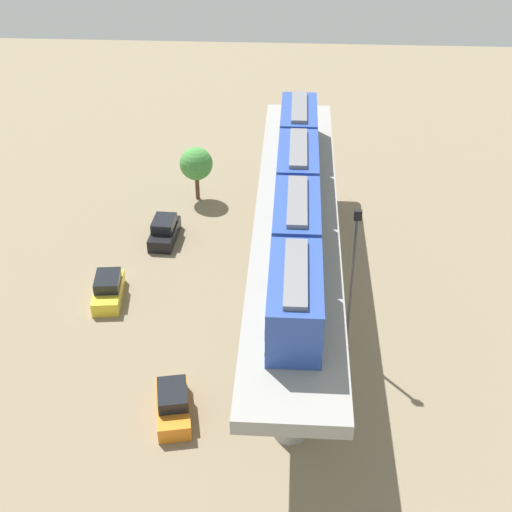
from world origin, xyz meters
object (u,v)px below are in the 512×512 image
(tree_near_viaduct, at_px, (196,164))
(signal_post, at_px, (352,276))
(parked_car_black, at_px, (164,231))
(train, at_px, (297,196))
(parked_car_yellow, at_px, (108,289))
(parked_car_orange, at_px, (173,404))

(tree_near_viaduct, relative_size, signal_post, 0.47)
(parked_car_black, relative_size, signal_post, 0.43)
(train, height_order, parked_car_black, train)
(parked_car_yellow, xyz_separation_m, tree_near_viaduct, (4.30, 14.61, 2.55))
(tree_near_viaduct, bearing_deg, parked_car_orange, -85.77)
(tree_near_viaduct, height_order, signal_post, signal_post)
(parked_car_yellow, bearing_deg, tree_near_viaduct, 67.17)
(train, distance_m, parked_car_orange, 14.31)
(train, relative_size, signal_post, 2.76)
(train, xyz_separation_m, tree_near_viaduct, (-8.44, 15.37, -5.58))
(parked_car_orange, distance_m, parked_car_yellow, 12.20)
(parked_car_black, bearing_deg, parked_car_yellow, -105.59)
(parked_car_yellow, bearing_deg, train, -9.83)
(parked_car_black, distance_m, signal_post, 18.78)
(tree_near_viaduct, xyz_separation_m, signal_post, (11.84, -18.82, 2.20))
(train, relative_size, parked_car_orange, 6.13)
(parked_car_yellow, height_order, tree_near_viaduct, tree_near_viaduct)
(parked_car_orange, relative_size, signal_post, 0.45)
(parked_car_black, relative_size, tree_near_viaduct, 0.91)
(parked_car_orange, bearing_deg, train, 44.54)
(parked_car_black, xyz_separation_m, signal_post, (13.57, -12.08, 4.75))
(parked_car_orange, height_order, parked_car_yellow, same)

